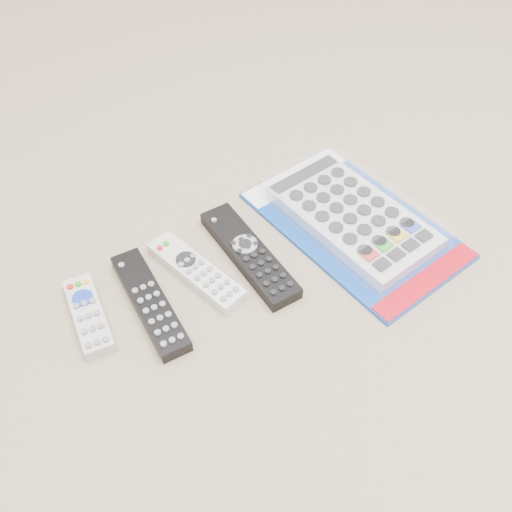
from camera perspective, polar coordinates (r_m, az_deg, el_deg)
remote_small_grey at (r=0.83m, az=-16.42°, el=-5.67°), size 0.07×0.14×0.02m
remote_slim_black at (r=0.82m, az=-10.56°, el=-4.58°), size 0.07×0.20×0.02m
remote_silver_dvd at (r=0.85m, az=-6.00°, el=-1.51°), size 0.07×0.18×0.02m
remote_large_black at (r=0.86m, az=-0.67°, el=0.19°), size 0.06×0.22×0.02m
jumbo_remote_packaged at (r=0.92m, az=9.67°, el=4.02°), size 0.22×0.35×0.05m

